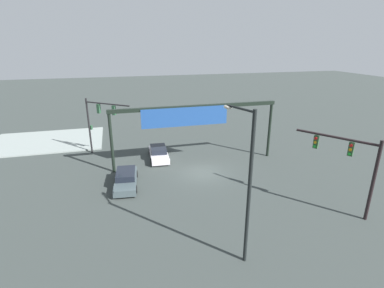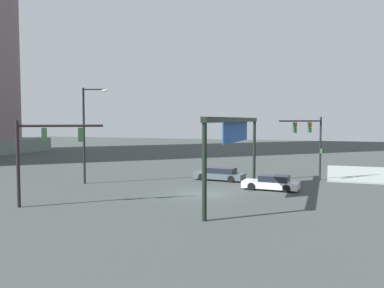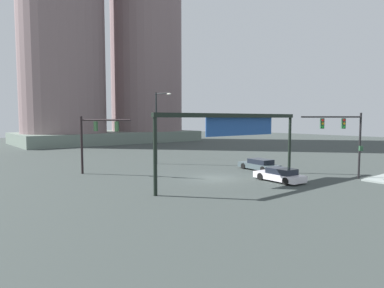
# 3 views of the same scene
# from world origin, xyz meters

# --- Properties ---
(ground_plane) EXTENTS (168.80, 168.80, 0.00)m
(ground_plane) POSITION_xyz_m (0.00, 0.00, 0.00)
(ground_plane) COLOR #383F3D
(sidewalk_corner) EXTENTS (12.83, 9.12, 0.15)m
(sidewalk_corner) POSITION_xyz_m (15.70, -13.60, 0.07)
(sidewalk_corner) COLOR #8E9A96
(sidewalk_corner) RESTS_ON ground
(traffic_signal_near_corner) EXTENTS (4.35, 3.82, 6.03)m
(traffic_signal_near_corner) POSITION_xyz_m (9.17, -7.49, 4.22)
(traffic_signal_near_corner) COLOR black
(traffic_signal_near_corner) RESTS_ON ground
(traffic_signal_opposite_side) EXTENTS (3.21, 4.73, 5.73)m
(traffic_signal_opposite_side) POSITION_xyz_m (-7.80, 8.95, 4.02)
(traffic_signal_opposite_side) COLOR black
(traffic_signal_opposite_side) RESTS_ON ground
(streetlamp_curved_arm) EXTENTS (0.96, 2.27, 8.63)m
(streetlamp_curved_arm) POSITION_xyz_m (1.22, 11.51, 4.95)
(streetlamp_curved_arm) COLOR black
(streetlamp_curved_arm) RESTS_ON ground
(overhead_sign_gantry) EXTENTS (16.38, 0.43, 5.95)m
(overhead_sign_gantry) POSITION_xyz_m (0.32, -2.37, 4.88)
(overhead_sign_gantry) COLOR black
(overhead_sign_gantry) RESTS_ON ground
(sedan_car_approaching) EXTENTS (2.07, 4.65, 1.21)m
(sedan_car_approaching) POSITION_xyz_m (3.39, -4.71, 0.57)
(sedan_car_approaching) COLOR silver
(sedan_car_approaching) RESTS_ON ground
(sedan_car_waiting_far) EXTENTS (2.25, 4.95, 1.21)m
(sedan_car_waiting_far) POSITION_xyz_m (7.03, 0.65, 0.58)
(sedan_car_waiting_far) COLOR #445257
(sedan_car_waiting_far) RESTS_ON ground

